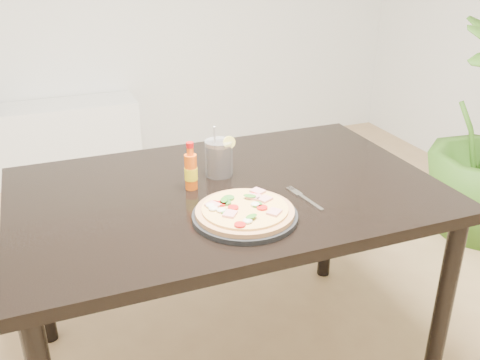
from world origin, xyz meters
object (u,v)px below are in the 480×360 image
object	(u,v)px
hot_sauce_bottle	(191,171)
cola_cup	(219,159)
dining_table	(227,210)
fork	(304,197)
pizza	(244,210)
media_console	(33,143)
plate	(245,216)

from	to	relation	value
hot_sauce_bottle	cola_cup	bearing A→B (deg)	30.81
dining_table	fork	world-z (taller)	fork
pizza	media_console	bearing A→B (deg)	104.16
dining_table	cola_cup	bearing A→B (deg)	83.68
dining_table	pizza	size ratio (longest dim) A/B	4.78
plate	pizza	distance (m)	0.02
fork	hot_sauce_bottle	bearing A→B (deg)	139.83
pizza	cola_cup	world-z (taller)	cola_cup
plate	fork	xyz separation A→B (m)	(0.22, 0.06, -0.01)
plate	media_console	size ratio (longest dim) A/B	0.22
pizza	fork	bearing A→B (deg)	13.79
plate	fork	size ratio (longest dim) A/B	1.66
pizza	plate	bearing A→B (deg)	-35.24
cola_cup	media_console	bearing A→B (deg)	107.35
hot_sauce_bottle	media_console	distance (m)	2.21
dining_table	cola_cup	distance (m)	0.18
plate	fork	world-z (taller)	plate
dining_table	pizza	world-z (taller)	pizza
cola_cup	pizza	bearing A→B (deg)	-96.44
cola_cup	fork	distance (m)	0.34
hot_sauce_bottle	media_console	size ratio (longest dim) A/B	0.12
plate	pizza	world-z (taller)	pizza
dining_table	media_console	xyz separation A→B (m)	(-0.61, 2.12, -0.42)
pizza	hot_sauce_bottle	size ratio (longest dim) A/B	1.80
dining_table	pizza	xyz separation A→B (m)	(-0.02, -0.22, 0.11)
plate	pizza	xyz separation A→B (m)	(-0.00, 0.00, 0.02)
dining_table	pizza	distance (m)	0.25
media_console	cola_cup	bearing A→B (deg)	-72.65
dining_table	plate	xyz separation A→B (m)	(-0.02, -0.22, 0.09)
hot_sauce_bottle	fork	distance (m)	0.38
dining_table	plate	world-z (taller)	plate
hot_sauce_bottle	media_console	xyz separation A→B (m)	(-0.50, 2.08, -0.56)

